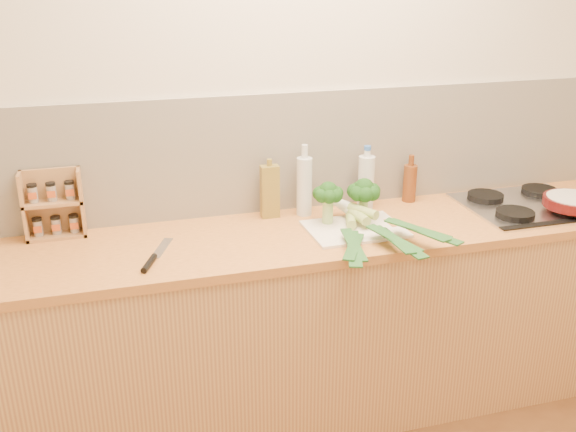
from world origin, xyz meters
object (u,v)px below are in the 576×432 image
(chopping_board, at_px, (355,229))
(chefs_knife, at_px, (152,259))
(gas_hob, at_px, (528,204))
(skillet, at_px, (574,202))
(spice_rack, at_px, (54,208))

(chopping_board, distance_m, chefs_knife, 0.86)
(gas_hob, distance_m, skillet, 0.20)
(skillet, bearing_deg, spice_rack, -166.56)
(spice_rack, bearing_deg, chefs_knife, -45.50)
(chopping_board, bearing_deg, spice_rack, 164.74)
(gas_hob, distance_m, chopping_board, 0.88)
(gas_hob, xyz_separation_m, spice_rack, (-2.10, 0.25, 0.11))
(spice_rack, bearing_deg, chopping_board, -13.30)
(spice_rack, bearing_deg, skillet, -9.66)
(skillet, bearing_deg, gas_hob, 158.70)
(chefs_knife, bearing_deg, skillet, 21.75)
(gas_hob, height_order, spice_rack, spice_rack)
(chefs_knife, bearing_deg, chopping_board, 27.43)
(chopping_board, xyz_separation_m, chefs_knife, (-0.86, -0.08, 0.00))
(chefs_knife, relative_size, spice_rack, 1.10)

